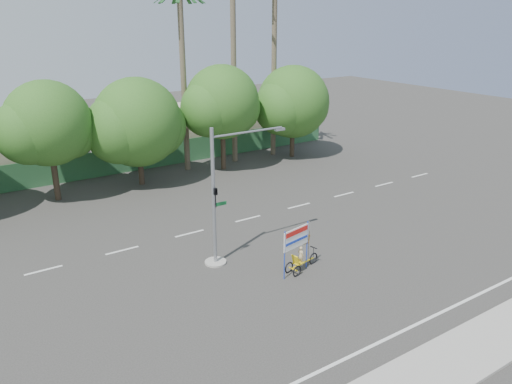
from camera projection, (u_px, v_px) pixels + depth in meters
ground at (303, 283)px, 23.53m from camera, size 120.00×120.00×0.00m
sidewalk_near at (435, 371)px, 17.61m from camera, size 50.00×2.40×0.12m
fence at (137, 158)px, 40.10m from camera, size 38.00×0.08×2.00m
building_right at (200, 127)px, 47.51m from camera, size 14.00×8.00×3.60m
tree_left at (47, 127)px, 32.34m from camera, size 6.66×5.60×8.07m
tree_center at (137, 125)px, 35.64m from camera, size 7.62×6.40×7.85m
tree_right at (222, 105)px, 39.00m from camera, size 6.90×5.80×8.36m
tree_far_right at (293, 104)px, 42.82m from camera, size 7.38×6.20×7.94m
palm_tall at (233, 34)px, 39.48m from camera, size 3.73×3.79×17.45m
palm_mid at (274, 46)px, 41.91m from camera, size 3.73×3.79×15.45m
palm_short at (182, 57)px, 37.69m from camera, size 3.73×3.79×14.45m
traffic_signal at (220, 209)px, 24.54m from camera, size 4.72×1.10×7.00m
trike_billboard at (299, 253)px, 24.24m from camera, size 2.52×0.87×2.52m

